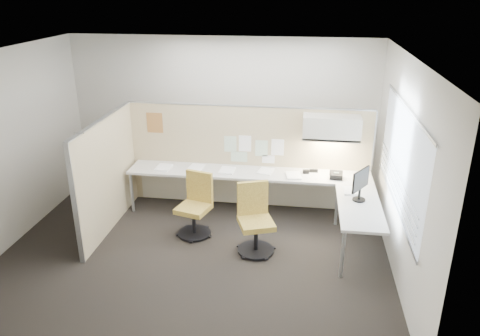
# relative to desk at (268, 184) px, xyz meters

# --- Properties ---
(floor) EXTENTS (5.50, 4.50, 0.01)m
(floor) POSITION_rel_desk_xyz_m (-0.93, -1.13, -0.61)
(floor) COLOR black
(floor) RESTS_ON ground
(ceiling) EXTENTS (5.50, 4.50, 0.01)m
(ceiling) POSITION_rel_desk_xyz_m (-0.93, -1.13, 2.20)
(ceiling) COLOR white
(ceiling) RESTS_ON wall_back
(wall_back) EXTENTS (5.50, 0.02, 2.80)m
(wall_back) POSITION_rel_desk_xyz_m (-0.93, 1.12, 0.80)
(wall_back) COLOR beige
(wall_back) RESTS_ON ground
(wall_front) EXTENTS (5.50, 0.02, 2.80)m
(wall_front) POSITION_rel_desk_xyz_m (-0.93, -3.38, 0.80)
(wall_front) COLOR beige
(wall_front) RESTS_ON ground
(wall_left) EXTENTS (0.02, 4.50, 2.80)m
(wall_left) POSITION_rel_desk_xyz_m (-3.68, -1.13, 0.80)
(wall_left) COLOR beige
(wall_left) RESTS_ON ground
(wall_right) EXTENTS (0.02, 4.50, 2.80)m
(wall_right) POSITION_rel_desk_xyz_m (1.82, -1.13, 0.80)
(wall_right) COLOR beige
(wall_right) RESTS_ON ground
(window_pane) EXTENTS (0.01, 2.80, 1.30)m
(window_pane) POSITION_rel_desk_xyz_m (1.79, -1.13, 0.95)
(window_pane) COLOR #ABB5C6
(window_pane) RESTS_ON wall_right
(partition_back) EXTENTS (4.10, 0.06, 1.75)m
(partition_back) POSITION_rel_desk_xyz_m (-0.38, 0.47, 0.27)
(partition_back) COLOR tan
(partition_back) RESTS_ON floor
(partition_left) EXTENTS (0.06, 2.20, 1.75)m
(partition_left) POSITION_rel_desk_xyz_m (-2.43, -0.63, 0.27)
(partition_left) COLOR tan
(partition_left) RESTS_ON floor
(desk) EXTENTS (4.00, 2.07, 0.73)m
(desk) POSITION_rel_desk_xyz_m (0.00, 0.00, 0.00)
(desk) COLOR beige
(desk) RESTS_ON floor
(overhead_bin) EXTENTS (0.90, 0.36, 0.38)m
(overhead_bin) POSITION_rel_desk_xyz_m (0.97, 0.26, 0.91)
(overhead_bin) COLOR beige
(overhead_bin) RESTS_ON partition_back
(task_light_strip) EXTENTS (0.60, 0.06, 0.02)m
(task_light_strip) POSITION_rel_desk_xyz_m (0.97, 0.26, 0.70)
(task_light_strip) COLOR #FFEABF
(task_light_strip) RESTS_ON overhead_bin
(pinned_papers) EXTENTS (1.01, 0.00, 0.47)m
(pinned_papers) POSITION_rel_desk_xyz_m (-0.30, 0.44, 0.43)
(pinned_papers) COLOR #8CBF8C
(pinned_papers) RESTS_ON partition_back
(poster) EXTENTS (0.28, 0.00, 0.35)m
(poster) POSITION_rel_desk_xyz_m (-1.98, 0.44, 0.82)
(poster) COLOR orange
(poster) RESTS_ON partition_back
(chair_left) EXTENTS (0.56, 0.57, 0.96)m
(chair_left) POSITION_rel_desk_xyz_m (-1.04, -0.69, -0.15)
(chair_left) COLOR black
(chair_left) RESTS_ON floor
(chair_right) EXTENTS (0.60, 0.62, 1.00)m
(chair_right) POSITION_rel_desk_xyz_m (-0.09, -1.05, -0.13)
(chair_right) COLOR black
(chair_right) RESTS_ON floor
(monitor) EXTENTS (0.26, 0.39, 0.47)m
(monitor) POSITION_rel_desk_xyz_m (1.37, -0.71, 0.40)
(monitor) COLOR black
(monitor) RESTS_ON desk
(phone) EXTENTS (0.22, 0.21, 0.12)m
(phone) POSITION_rel_desk_xyz_m (1.08, 0.07, 0.18)
(phone) COLOR black
(phone) RESTS_ON desk
(stapler) EXTENTS (0.14, 0.05, 0.05)m
(stapler) POSITION_rel_desk_xyz_m (0.73, 0.28, 0.15)
(stapler) COLOR black
(stapler) RESTS_ON desk
(tape_dispenser) EXTENTS (0.11, 0.07, 0.06)m
(tape_dispenser) POSITION_rel_desk_xyz_m (0.61, 0.21, 0.16)
(tape_dispenser) COLOR black
(tape_dispenser) RESTS_ON desk
(coat_hook) EXTENTS (0.18, 0.47, 1.41)m
(coat_hook) POSITION_rel_desk_xyz_m (-2.51, -1.36, 0.81)
(coat_hook) COLOR silver
(coat_hook) RESTS_ON partition_left
(paper_stack_0) EXTENTS (0.24, 0.31, 0.03)m
(paper_stack_0) POSITION_rel_desk_xyz_m (-1.76, 0.09, 0.14)
(paper_stack_0) COLOR white
(paper_stack_0) RESTS_ON desk
(paper_stack_1) EXTENTS (0.26, 0.33, 0.02)m
(paper_stack_1) POSITION_rel_desk_xyz_m (-1.23, 0.20, 0.14)
(paper_stack_1) COLOR white
(paper_stack_1) RESTS_ON desk
(paper_stack_2) EXTENTS (0.24, 0.31, 0.03)m
(paper_stack_2) POSITION_rel_desk_xyz_m (-0.69, 0.11, 0.14)
(paper_stack_2) COLOR white
(paper_stack_2) RESTS_ON desk
(paper_stack_3) EXTENTS (0.29, 0.34, 0.01)m
(paper_stack_3) POSITION_rel_desk_xyz_m (-0.05, 0.20, 0.13)
(paper_stack_3) COLOR white
(paper_stack_3) RESTS_ON desk
(paper_stack_4) EXTENTS (0.27, 0.33, 0.03)m
(paper_stack_4) POSITION_rel_desk_xyz_m (0.41, 0.05, 0.14)
(paper_stack_4) COLOR white
(paper_stack_4) RESTS_ON desk
(paper_stack_5) EXTENTS (0.24, 0.31, 0.02)m
(paper_stack_5) POSITION_rel_desk_xyz_m (1.29, -0.41, 0.14)
(paper_stack_5) COLOR white
(paper_stack_5) RESTS_ON desk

